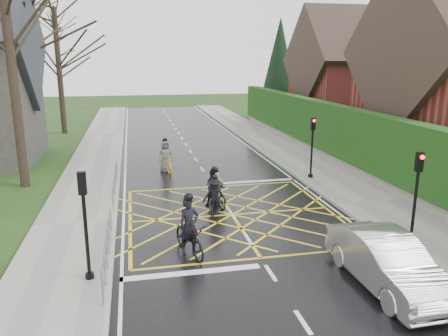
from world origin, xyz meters
name	(u,v)px	position (x,y,z in m)	size (l,w,h in m)	color
ground	(232,215)	(0.00, 0.00, 0.00)	(120.00, 120.00, 0.00)	#1B3210
road	(232,215)	(0.00, 0.00, 0.01)	(9.00, 80.00, 0.01)	black
sidewalk_right	(369,203)	(6.00, 0.00, 0.07)	(3.00, 80.00, 0.15)	gray
sidewalk_left	(75,224)	(-6.00, 0.00, 0.07)	(3.00, 80.00, 0.15)	gray
stone_wall	(342,163)	(7.75, 6.00, 0.35)	(0.50, 38.00, 0.70)	slate
hedge	(344,132)	(7.75, 6.00, 2.10)	(0.90, 38.00, 2.80)	black
house_far	(356,79)	(14.75, 18.00, 4.36)	(9.80, 8.80, 10.30)	maroon
conifer	(279,70)	(10.75, 26.00, 4.99)	(4.60, 4.60, 10.00)	black
tree_near	(6,16)	(-9.00, 6.00, 7.91)	(9.24, 9.24, 11.44)	black
tree_mid	(22,15)	(-10.00, 14.00, 8.63)	(10.08, 10.08, 12.48)	black
tree_far	(57,44)	(-9.30, 22.00, 7.19)	(8.40, 8.40, 10.40)	black
railing_south	(107,241)	(-4.65, -3.50, 0.78)	(0.05, 5.04, 1.03)	slate
railing_north	(115,176)	(-4.65, 4.00, 0.79)	(0.05, 6.04, 1.03)	slate
traffic_light_ne	(312,148)	(5.10, 4.20, 1.66)	(0.24, 0.31, 3.21)	black
traffic_light_se	(415,199)	(5.10, -4.20, 1.66)	(0.24, 0.31, 3.21)	black
traffic_light_sw	(86,227)	(-5.10, -4.50, 1.66)	(0.24, 0.31, 3.21)	black
cyclist_rear	(190,234)	(-2.12, -3.18, 0.65)	(1.27, 2.19, 2.01)	black
cyclist_back	(214,192)	(-0.50, 1.15, 0.66)	(0.85, 1.78, 1.74)	black
cyclist_mid	(215,200)	(-0.66, 0.17, 0.60)	(1.12, 1.78, 1.64)	black
cyclist_front	(216,192)	(-0.43, 1.12, 0.62)	(0.97, 1.74, 1.68)	black
cyclist_lead	(166,160)	(-2.03, 7.57, 0.65)	(1.09, 2.02, 1.86)	yellow
car	(387,262)	(2.85, -6.36, 0.73)	(1.54, 4.43, 1.46)	silver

